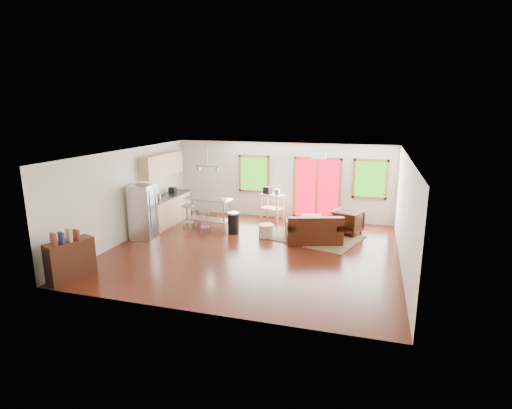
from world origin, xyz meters
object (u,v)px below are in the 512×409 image
(loveseat, at_px, (314,231))
(coffee_table, at_px, (325,223))
(rug, at_px, (315,237))
(ottoman, at_px, (310,222))
(island, at_px, (208,207))
(refrigerator, at_px, (143,212))
(armchair, at_px, (348,220))
(kitchen_cart, at_px, (272,198))

(loveseat, bearing_deg, coffee_table, 59.24)
(rug, height_order, loveseat, loveseat)
(coffee_table, xyz_separation_m, ottoman, (-0.49, 0.42, -0.14))
(loveseat, bearing_deg, ottoman, 85.05)
(rug, distance_m, island, 3.51)
(rug, relative_size, coffee_table, 2.16)
(coffee_table, bearing_deg, rug, -116.03)
(loveseat, relative_size, island, 1.11)
(loveseat, height_order, coffee_table, loveseat)
(rug, xyz_separation_m, refrigerator, (-4.80, -1.46, 0.78))
(rug, xyz_separation_m, ottoman, (-0.28, 0.86, 0.20))
(rug, distance_m, armchair, 1.19)
(island, height_order, kitchen_cart, kitchen_cart)
(rug, relative_size, loveseat, 1.42)
(loveseat, xyz_separation_m, ottoman, (-0.28, 1.29, -0.11))
(coffee_table, bearing_deg, refrigerator, -159.23)
(refrigerator, distance_m, kitchen_cart, 4.25)
(ottoman, relative_size, island, 0.41)
(ottoman, height_order, island, island)
(coffee_table, height_order, armchair, armchair)
(coffee_table, xyz_separation_m, kitchen_cart, (-1.92, 1.01, 0.43))
(coffee_table, distance_m, island, 3.69)
(ottoman, bearing_deg, rug, -72.18)
(rug, xyz_separation_m, kitchen_cart, (-1.70, 1.45, 0.77))
(coffee_table, bearing_deg, kitchen_cart, 152.15)
(refrigerator, xyz_separation_m, kitchen_cart, (3.10, 2.91, -0.01))
(rug, relative_size, refrigerator, 1.54)
(rug, bearing_deg, island, 177.44)
(rug, height_order, island, island)
(kitchen_cart, bearing_deg, island, -143.38)
(refrigerator, bearing_deg, ottoman, 21.09)
(loveseat, xyz_separation_m, island, (-3.46, 0.59, 0.33))
(loveseat, bearing_deg, island, 153.01)
(ottoman, bearing_deg, loveseat, -77.58)
(loveseat, bearing_deg, kitchen_cart, 114.78)
(rug, xyz_separation_m, island, (-3.45, 0.15, 0.64))
(rug, distance_m, ottoman, 0.92)
(kitchen_cart, bearing_deg, refrigerator, -136.75)
(refrigerator, xyz_separation_m, island, (1.35, 1.61, -0.15))
(loveseat, relative_size, refrigerator, 1.09)
(armchair, distance_m, ottoman, 1.18)
(armchair, height_order, ottoman, armchair)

